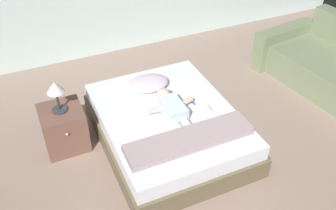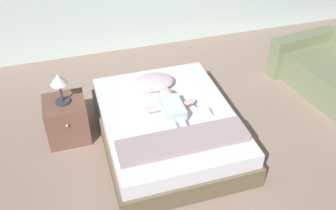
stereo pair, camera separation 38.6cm
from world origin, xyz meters
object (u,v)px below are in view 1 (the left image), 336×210
object	(u,v)px
lamp	(55,90)
baby_bottle	(209,109)
baby	(171,106)
toothbrush	(191,101)
bed	(168,127)
pillow	(148,83)
nightstand	(64,128)

from	to	relation	value
lamp	baby_bottle	size ratio (longest dim) A/B	2.88
baby_bottle	baby	bearing A→B (deg)	157.55
baby	toothbrush	bearing A→B (deg)	15.04
bed	pillow	bearing A→B (deg)	91.75
baby	baby_bottle	size ratio (longest dim) A/B	5.43
nightstand	baby_bottle	xyz separation A→B (m)	(1.43, -0.54, 0.19)
baby	nightstand	world-z (taller)	baby
bed	baby_bottle	world-z (taller)	baby_bottle
bed	baby	distance (m)	0.27
baby	bed	bearing A→B (deg)	-174.53
baby	baby_bottle	distance (m)	0.39
nightstand	bed	bearing A→B (deg)	-21.06
bed	pillow	xyz separation A→B (m)	(-0.02, 0.51, 0.26)
bed	nightstand	world-z (taller)	nightstand
baby	baby_bottle	bearing A→B (deg)	-22.45
pillow	baby_bottle	xyz separation A→B (m)	(0.41, -0.66, -0.03)
baby	nightstand	distance (m)	1.16
bed	nightstand	bearing A→B (deg)	158.94
toothbrush	baby_bottle	world-z (taller)	baby_bottle
toothbrush	baby_bottle	distance (m)	0.24
bed	baby_bottle	xyz separation A→B (m)	(0.40, -0.15, 0.23)
toothbrush	baby_bottle	xyz separation A→B (m)	(0.10, -0.22, 0.02)
pillow	toothbrush	distance (m)	0.54
bed	toothbrush	bearing A→B (deg)	13.87
bed	toothbrush	distance (m)	0.38
baby	nightstand	size ratio (longest dim) A/B	1.39
baby	nightstand	bearing A→B (deg)	159.81
bed	baby_bottle	size ratio (longest dim) A/B	14.73
nightstand	toothbrush	bearing A→B (deg)	-13.55
nightstand	pillow	bearing A→B (deg)	6.46
pillow	toothbrush	xyz separation A→B (m)	(0.32, -0.44, -0.05)
baby	lamp	world-z (taller)	lamp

